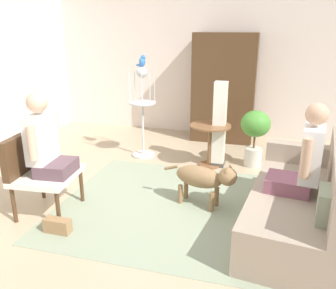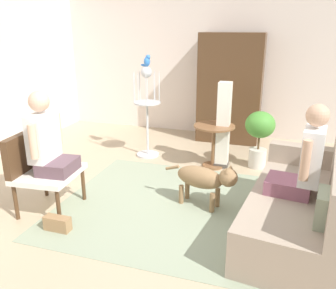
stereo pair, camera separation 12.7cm
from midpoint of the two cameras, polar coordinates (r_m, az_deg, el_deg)
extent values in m
plane|color=tan|center=(4.05, 2.52, -10.68)|extent=(7.67, 7.67, 0.00)
cube|color=silver|center=(6.73, 10.23, 13.57)|extent=(7.00, 0.12, 2.85)
cube|color=gray|center=(4.10, 4.79, -10.28)|extent=(3.01, 2.34, 0.01)
cube|color=gray|center=(3.77, 20.97, -10.55)|extent=(1.11, 1.97, 0.44)
cube|color=gray|center=(4.42, 22.53, -1.69)|extent=(0.89, 0.30, 0.23)
cube|color=gray|center=(3.19, 24.76, -9.24)|extent=(0.14, 0.33, 0.28)
cylinder|color=#4C331E|center=(4.31, -12.73, -6.28)|extent=(0.04, 0.04, 0.41)
cylinder|color=#4C331E|center=(3.85, -16.39, -9.71)|extent=(0.04, 0.04, 0.41)
cylinder|color=#4C331E|center=(4.54, -18.52, -5.51)|extent=(0.04, 0.04, 0.41)
cylinder|color=#4C331E|center=(4.11, -22.61, -8.59)|extent=(0.04, 0.04, 0.41)
cube|color=white|center=(4.10, -17.86, -4.51)|extent=(0.66, 0.72, 0.06)
cube|color=#4C331E|center=(4.15, -21.30, -1.03)|extent=(0.14, 0.68, 0.42)
cube|color=#884F63|center=(3.65, 19.82, -6.28)|extent=(0.46, 0.40, 0.14)
cube|color=white|center=(3.52, 23.26, -1.76)|extent=(0.23, 0.37, 0.53)
sphere|color=tan|center=(3.42, 24.08, 4.33)|extent=(0.21, 0.21, 0.21)
cylinder|color=tan|center=(3.31, 22.42, -2.40)|extent=(0.08, 0.08, 0.37)
cylinder|color=tan|center=(3.72, 22.90, -0.25)|extent=(0.08, 0.08, 0.37)
cube|color=#5F464F|center=(4.00, -16.47, -3.38)|extent=(0.38, 0.43, 0.14)
cube|color=white|center=(3.97, -18.71, 1.19)|extent=(0.21, 0.42, 0.51)
sphere|color=#DDB293|center=(3.88, -19.29, 6.60)|extent=(0.22, 0.22, 0.22)
cylinder|color=#DDB293|center=(4.14, -16.57, 2.47)|extent=(0.08, 0.08, 0.36)
cylinder|color=#DDB293|center=(3.75, -20.10, 0.44)|extent=(0.08, 0.08, 0.36)
cylinder|color=brown|center=(5.10, 8.23, 2.95)|extent=(0.59, 0.59, 0.02)
cylinder|color=brown|center=(5.19, 8.07, -0.43)|extent=(0.06, 0.06, 0.61)
cylinder|color=brown|center=(5.29, 7.93, -3.40)|extent=(0.31, 0.31, 0.03)
ellipsoid|color=olive|center=(4.04, 6.07, -5.28)|extent=(0.61, 0.37, 0.25)
sphere|color=olive|center=(3.89, 10.68, -5.29)|extent=(0.20, 0.20, 0.20)
cone|color=olive|center=(3.90, 11.04, -3.65)|extent=(0.06, 0.06, 0.06)
cone|color=olive|center=(3.81, 10.49, -4.16)|extent=(0.06, 0.06, 0.06)
cylinder|color=olive|center=(4.18, 1.60, -3.76)|extent=(0.18, 0.08, 0.10)
cylinder|color=olive|center=(4.13, 8.89, -8.48)|extent=(0.06, 0.06, 0.23)
cylinder|color=olive|center=(4.01, 8.06, -9.33)|extent=(0.06, 0.06, 0.23)
cylinder|color=olive|center=(4.28, 3.99, -7.31)|extent=(0.06, 0.06, 0.23)
cylinder|color=olive|center=(4.16, 3.04, -8.08)|extent=(0.06, 0.06, 0.23)
cylinder|color=silver|center=(5.70, -2.63, -1.61)|extent=(0.36, 0.36, 0.03)
cylinder|color=silver|center=(5.57, -2.69, 2.38)|extent=(0.04, 0.04, 0.85)
cylinder|color=silver|center=(5.46, -2.76, 6.79)|extent=(0.42, 0.42, 0.02)
cylinder|color=silver|center=(5.35, -0.77, 9.14)|extent=(0.01, 0.01, 0.45)
cylinder|color=silver|center=(5.47, -0.76, 9.35)|extent=(0.01, 0.01, 0.45)
cylinder|color=silver|center=(5.57, -1.50, 9.51)|extent=(0.01, 0.01, 0.45)
cylinder|color=silver|center=(5.61, -2.71, 9.56)|extent=(0.01, 0.01, 0.45)
cylinder|color=silver|center=(5.58, -3.95, 9.49)|extent=(0.01, 0.01, 0.45)
cylinder|color=silver|center=(5.49, -4.78, 9.32)|extent=(0.01, 0.01, 0.45)
cylinder|color=silver|center=(5.37, -4.88, 9.10)|extent=(0.01, 0.01, 0.45)
cylinder|color=silver|center=(5.26, -4.16, 8.93)|extent=(0.01, 0.01, 0.45)
cylinder|color=silver|center=(5.22, -2.89, 8.87)|extent=(0.01, 0.01, 0.45)
cylinder|color=silver|center=(5.25, -1.58, 8.95)|extent=(0.01, 0.01, 0.45)
sphere|color=silver|center=(5.38, -2.84, 11.61)|extent=(0.17, 0.17, 0.17)
ellipsoid|color=blue|center=(5.36, -2.73, 13.26)|extent=(0.09, 0.10, 0.14)
sphere|color=blue|center=(5.35, -2.54, 13.95)|extent=(0.07, 0.07, 0.07)
cone|color=#D8BF4C|center=(5.34, -2.17, 13.95)|extent=(0.03, 0.02, 0.02)
ellipsoid|color=blue|center=(5.38, -3.13, 12.71)|extent=(0.12, 0.03, 0.04)
cylinder|color=beige|center=(5.37, 14.92, -2.12)|extent=(0.25, 0.25, 0.28)
cylinder|color=brown|center=(5.29, 15.13, 0.30)|extent=(0.03, 0.03, 0.20)
ellipsoid|color=#468B32|center=(5.22, 15.38, 3.11)|extent=(0.42, 0.42, 0.38)
cube|color=#4C4742|center=(5.33, 9.31, -3.14)|extent=(0.20, 0.20, 0.06)
cube|color=white|center=(5.13, 9.67, 3.36)|extent=(0.18, 0.18, 1.19)
cube|color=#4C331E|center=(6.37, 10.61, 8.92)|extent=(1.08, 0.56, 1.89)
cube|color=#99724C|center=(3.82, -16.53, -12.18)|extent=(0.27, 0.11, 0.15)
camera|label=1|loc=(0.06, -89.00, 0.34)|focal=37.65mm
camera|label=2|loc=(0.06, 91.00, -0.34)|focal=37.65mm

